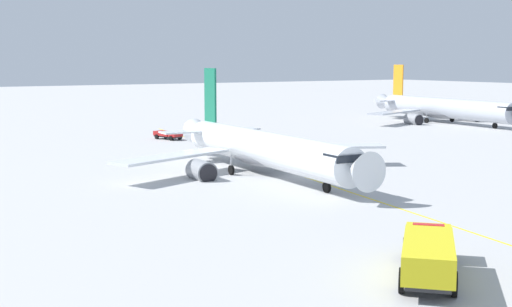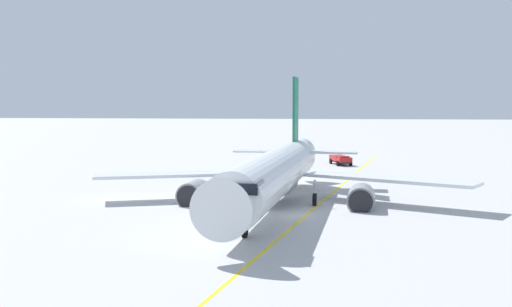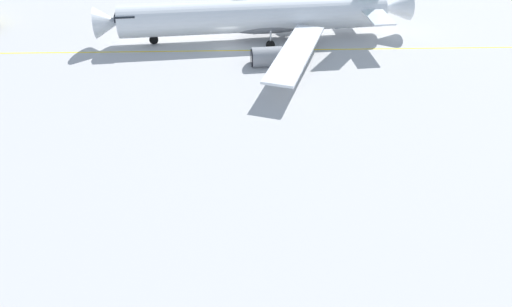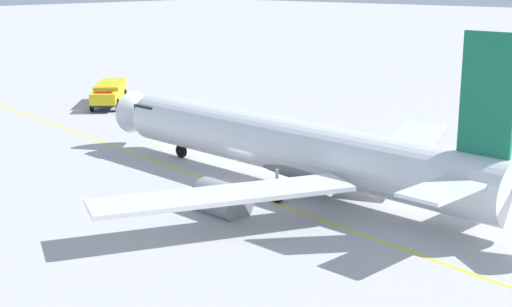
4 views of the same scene
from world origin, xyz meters
name	(u,v)px [view 2 (image 2 of 4)]	position (x,y,z in m)	size (l,w,h in m)	color
ground_plane	(288,215)	(0.00, 0.00, 0.00)	(600.00, 600.00, 0.00)	#B2B2B2
airliner_main	(275,175)	(4.10, 1.41, 2.75)	(38.96, 34.92, 12.07)	silver
ops_pickup_truck	(340,159)	(41.99, -4.51, 0.81)	(5.46, 3.36, 1.41)	#232326
taxiway_centreline	(303,218)	(-1.36, -1.26, 0.00)	(122.16, 19.35, 0.01)	yellow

